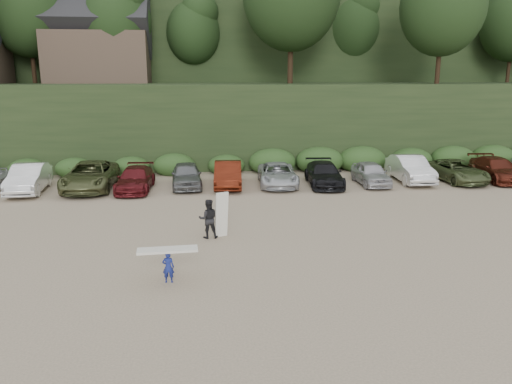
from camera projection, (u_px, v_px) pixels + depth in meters
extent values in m
plane|color=tan|center=(300.00, 237.00, 20.97)|extent=(120.00, 120.00, 0.00)
cube|color=black|center=(248.00, 120.00, 41.56)|extent=(80.00, 14.00, 6.00)
cube|color=black|center=(232.00, 63.00, 57.81)|extent=(90.00, 30.00, 16.00)
ellipsoid|color=black|center=(248.00, 19.00, 39.72)|extent=(66.00, 12.00, 10.00)
cube|color=#2B491E|center=(251.00, 164.00, 34.79)|extent=(46.20, 2.00, 1.20)
cube|color=brown|center=(100.00, 58.00, 41.00)|extent=(8.00, 6.00, 4.00)
imported|color=white|center=(29.00, 178.00, 28.92)|extent=(2.04, 5.02, 1.62)
imported|color=#575E36|center=(90.00, 176.00, 29.62)|extent=(2.75, 5.88, 1.63)
imported|color=#5B1419|center=(135.00, 179.00, 29.33)|extent=(2.12, 4.78, 1.36)
imported|color=slate|center=(186.00, 175.00, 30.19)|extent=(1.95, 4.45, 1.49)
imported|color=#5A1B0D|center=(228.00, 174.00, 30.30)|extent=(1.91, 4.72, 1.52)
imported|color=silver|center=(278.00, 174.00, 30.68)|extent=(2.59, 5.06, 1.37)
imported|color=black|center=(324.00, 174.00, 30.67)|extent=(2.33, 4.99, 1.41)
imported|color=#B8B8BE|center=(371.00, 173.00, 30.93)|extent=(1.75, 4.19, 1.42)
imported|color=white|center=(410.00, 169.00, 31.78)|extent=(1.99, 5.08, 1.65)
imported|color=#4F5C35|center=(457.00, 171.00, 31.81)|extent=(2.68, 5.11, 1.37)
imported|color=#581F14|center=(497.00, 169.00, 32.12)|extent=(2.46, 5.18, 1.46)
imported|color=navy|center=(168.00, 267.00, 16.30)|extent=(0.41, 0.29, 1.07)
cube|color=silver|center=(168.00, 250.00, 16.16)|extent=(1.97, 0.64, 0.08)
imported|color=black|center=(208.00, 219.00, 20.74)|extent=(0.83, 0.66, 1.66)
cube|color=silver|center=(222.00, 215.00, 20.79)|extent=(0.61, 0.47, 1.95)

